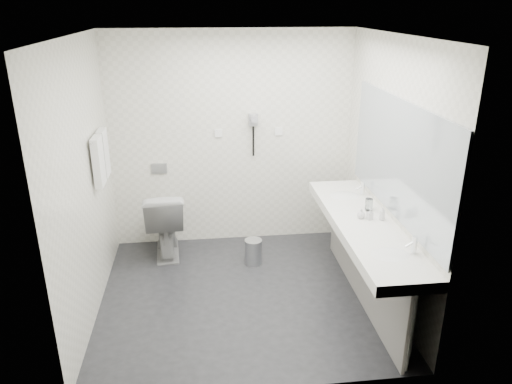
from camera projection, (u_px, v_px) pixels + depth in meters
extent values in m
plane|color=#242428|center=(243.00, 295.00, 4.90)|extent=(2.80, 2.80, 0.00)
plane|color=white|center=(240.00, 35.00, 3.99)|extent=(2.80, 2.80, 0.00)
plane|color=white|center=(232.00, 141.00, 5.65)|extent=(2.80, 0.00, 2.80)
plane|color=white|center=(259.00, 243.00, 3.25)|extent=(2.80, 0.00, 2.80)
plane|color=white|center=(84.00, 185.00, 4.29)|extent=(0.00, 2.60, 2.60)
plane|color=white|center=(389.00, 172.00, 4.60)|extent=(0.00, 2.60, 2.60)
cube|color=white|center=(364.00, 226.00, 4.55)|extent=(0.55, 2.20, 0.10)
cube|color=gray|center=(363.00, 266.00, 4.71)|extent=(0.03, 2.15, 0.75)
cylinder|color=silver|center=(410.00, 333.00, 3.75)|extent=(0.06, 0.06, 0.75)
cylinder|color=silver|center=(337.00, 221.00, 5.67)|extent=(0.06, 0.06, 0.75)
cube|color=#B2BCC6|center=(398.00, 159.00, 4.34)|extent=(0.02, 2.20, 1.05)
ellipsoid|color=white|center=(390.00, 256.00, 3.94)|extent=(0.40, 0.31, 0.05)
ellipsoid|color=white|center=(344.00, 197.00, 5.14)|extent=(0.40, 0.31, 0.05)
cylinder|color=silver|center=(414.00, 245.00, 3.92)|extent=(0.04, 0.04, 0.15)
cylinder|color=silver|center=(363.00, 188.00, 5.13)|extent=(0.04, 0.04, 0.15)
imported|color=silver|center=(370.00, 214.00, 4.55)|extent=(0.06, 0.06, 0.11)
imported|color=silver|center=(361.00, 214.00, 4.57)|extent=(0.10, 0.10, 0.10)
imported|color=silver|center=(382.00, 213.00, 4.53)|extent=(0.05, 0.05, 0.13)
cylinder|color=silver|center=(369.00, 205.00, 4.74)|extent=(0.09, 0.09, 0.12)
cylinder|color=silver|center=(368.00, 204.00, 4.78)|extent=(0.07, 0.07, 0.11)
imported|color=white|center=(165.00, 221.00, 5.61)|extent=(0.49, 0.80, 0.79)
cube|color=#B2B5BA|center=(159.00, 169.00, 5.65)|extent=(0.18, 0.02, 0.12)
cylinder|color=#B2B5BA|center=(253.00, 252.00, 5.46)|extent=(0.22, 0.22, 0.27)
cylinder|color=#B2B5BA|center=(253.00, 241.00, 5.40)|extent=(0.19, 0.19, 0.02)
cylinder|color=silver|center=(97.00, 136.00, 4.70)|extent=(0.02, 0.62, 0.02)
cube|color=white|center=(98.00, 162.00, 4.65)|extent=(0.07, 0.24, 0.48)
cube|color=white|center=(103.00, 153.00, 4.91)|extent=(0.07, 0.24, 0.48)
cube|color=#97969C|center=(253.00, 120.00, 5.56)|extent=(0.10, 0.04, 0.14)
cylinder|color=#97969C|center=(254.00, 118.00, 5.48)|extent=(0.08, 0.14, 0.08)
cylinder|color=black|center=(253.00, 141.00, 5.64)|extent=(0.02, 0.02, 0.35)
cube|color=white|center=(218.00, 133.00, 5.59)|extent=(0.09, 0.02, 0.09)
cube|color=white|center=(279.00, 131.00, 5.66)|extent=(0.09, 0.02, 0.09)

